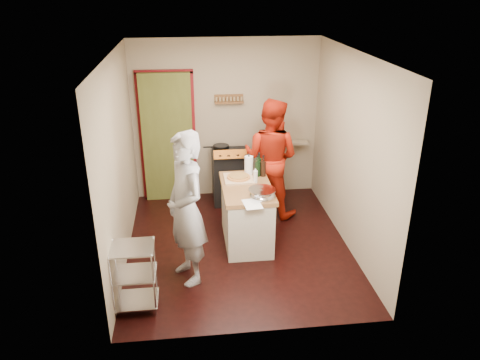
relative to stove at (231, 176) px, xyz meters
name	(u,v)px	position (x,y,z in m)	size (l,w,h in m)	color
floor	(238,245)	(-0.05, -1.42, -0.45)	(3.50, 3.50, 0.00)	black
back_wall	(187,131)	(-0.69, 0.36, 0.68)	(3.00, 0.44, 2.60)	gray
left_wall	(119,162)	(-1.55, -1.42, 0.85)	(0.04, 3.50, 2.60)	gray
right_wall	(351,153)	(1.45, -1.42, 0.85)	(0.04, 3.50, 2.60)	gray
ceiling	(238,53)	(-0.05, -1.42, 2.16)	(3.00, 3.50, 0.02)	white
stove	(231,176)	(0.00, 0.00, 0.00)	(0.60, 0.63, 1.00)	black
wire_shelving	(134,275)	(-1.33, -2.62, -0.01)	(0.48, 0.40, 0.80)	silver
island	(247,212)	(0.09, -1.32, 0.00)	(0.66, 1.27, 1.16)	beige
person_stripe	(186,209)	(-0.73, -2.11, 0.49)	(0.69, 0.45, 1.88)	#B5B5BA
person_red	(271,158)	(0.56, -0.46, 0.46)	(0.88, 0.69, 1.82)	#AD1D0B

